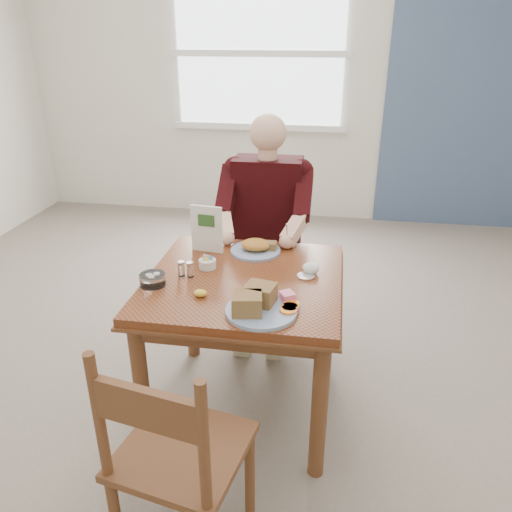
% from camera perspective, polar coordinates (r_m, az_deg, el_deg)
% --- Properties ---
extents(floor, '(6.00, 6.00, 0.00)m').
position_cam_1_polar(floor, '(2.76, -1.23, -16.50)').
color(floor, '#6D5F58').
rests_on(floor, ground).
extents(wall_back, '(5.50, 0.00, 5.50)m').
position_cam_1_polar(wall_back, '(5.08, 5.17, 19.79)').
color(wall_back, silver).
rests_on(wall_back, ground).
extents(accent_panel, '(1.60, 0.02, 2.80)m').
position_cam_1_polar(accent_panel, '(5.18, 24.02, 18.01)').
color(accent_panel, '#405478').
rests_on(accent_panel, ground).
extents(lemon_wedge, '(0.07, 0.05, 0.03)m').
position_cam_1_polar(lemon_wedge, '(2.18, -6.36, -4.25)').
color(lemon_wedge, yellow).
rests_on(lemon_wedge, table).
extents(napkin, '(0.10, 0.09, 0.05)m').
position_cam_1_polar(napkin, '(2.38, 6.30, -1.37)').
color(napkin, white).
rests_on(napkin, table).
extents(metal_dish, '(0.09, 0.09, 0.01)m').
position_cam_1_polar(metal_dish, '(2.34, 5.73, -2.31)').
color(metal_dish, silver).
rests_on(metal_dish, table).
extents(window, '(1.72, 0.04, 1.42)m').
position_cam_1_polar(window, '(5.08, 0.37, 22.14)').
color(window, white).
rests_on(window, wall_back).
extents(table, '(0.92, 0.92, 0.75)m').
position_cam_1_polar(table, '(2.39, -1.36, -4.84)').
color(table, brown).
rests_on(table, ground).
extents(chair_far, '(0.42, 0.42, 0.95)m').
position_cam_1_polar(chair_far, '(3.16, 1.32, -0.39)').
color(chair_far, brown).
rests_on(chair_far, ground).
extents(chair_near, '(0.49, 0.49, 0.95)m').
position_cam_1_polar(chair_near, '(1.85, -9.11, -21.78)').
color(chair_near, brown).
rests_on(chair_near, ground).
extents(diner, '(0.53, 0.56, 1.39)m').
position_cam_1_polar(diner, '(2.95, 1.14, 4.75)').
color(diner, tan).
rests_on(diner, chair_far).
extents(near_plate, '(0.32, 0.31, 0.10)m').
position_cam_1_polar(near_plate, '(2.04, 0.32, -5.46)').
color(near_plate, white).
rests_on(near_plate, table).
extents(far_plate, '(0.26, 0.26, 0.07)m').
position_cam_1_polar(far_plate, '(2.59, 0.08, 0.99)').
color(far_plate, white).
rests_on(far_plate, table).
extents(caddy, '(0.10, 0.10, 0.06)m').
position_cam_1_polar(caddy, '(2.43, -5.57, -0.87)').
color(caddy, white).
rests_on(caddy, table).
extents(shakers, '(0.08, 0.03, 0.07)m').
position_cam_1_polar(shakers, '(2.35, -8.03, -1.48)').
color(shakers, white).
rests_on(shakers, table).
extents(creamer, '(0.13, 0.13, 0.05)m').
position_cam_1_polar(creamer, '(2.30, -11.74, -2.65)').
color(creamer, white).
rests_on(creamer, table).
extents(menu, '(0.17, 0.03, 0.25)m').
position_cam_1_polar(menu, '(2.57, -5.66, 3.12)').
color(menu, white).
rests_on(menu, table).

